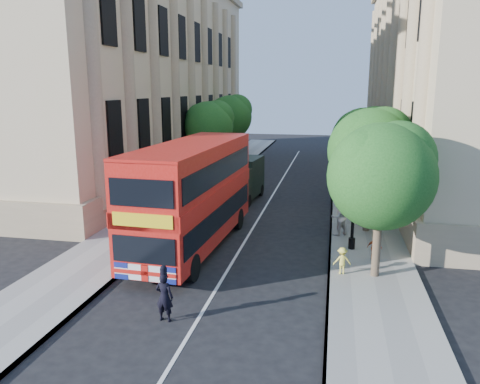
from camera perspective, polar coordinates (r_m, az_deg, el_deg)
The scene contains 17 objects.
ground at distance 16.92m, azimuth -3.59°, elevation -12.81°, with size 120.00×120.00×0.00m, color black.
pavement_right at distance 25.83m, azimuth 14.82°, elevation -4.01°, with size 3.50×80.00×0.12m, color gray.
pavement_left at distance 27.57m, azimuth -9.78°, elevation -2.72°, with size 3.50×80.00×0.12m, color gray.
building_right at distance 39.99m, azimuth 26.40°, elevation 13.83°, with size 12.00×38.00×18.00m, color #C2B286.
building_left at distance 42.69m, azimuth -13.70°, elevation 14.59°, with size 12.00×38.00×18.00m, color #C2B286.
tree_right_near at distance 18.12m, azimuth 17.01°, elevation 2.49°, with size 4.00×4.00×6.08m.
tree_right_mid at distance 24.01m, azimuth 15.75°, elevation 5.41°, with size 4.20×4.20×6.37m.
tree_right_far at distance 29.98m, azimuth 14.95°, elevation 6.54°, with size 4.00×4.00×6.15m.
tree_left_far at distance 38.22m, azimuth -3.77°, elevation 8.35°, with size 4.00×4.00×6.30m.
tree_left_back at distance 45.95m, azimuth -1.13°, elevation 9.41°, with size 4.20×4.20×6.65m.
lamp_post at distance 21.30m, azimuth 13.74°, elevation -0.64°, with size 0.32×0.32×5.16m.
double_decker_bus at distance 21.20m, azimuth -5.73°, elevation -0.06°, with size 3.24×10.44×4.77m.
box_van at distance 30.55m, azimuth 0.20°, elevation 1.43°, with size 2.36×4.94×2.74m.
police_constable at distance 15.29m, azimuth -9.20°, elevation -12.54°, with size 0.58×0.38×1.60m, color black.
woman_pedestrian at distance 23.50m, azimuth 11.94°, elevation -2.98°, with size 0.91×0.71×1.87m, color beige.
child_a at distance 20.69m, azimuth 16.09°, elevation -6.54°, with size 0.62×0.26×1.05m, color #D85926.
child_b at distance 18.88m, azimuth 12.34°, elevation -8.17°, with size 0.69×0.40×1.07m, color #F0E251.
Camera 1 is at (4.05, -14.75, 7.25)m, focal length 35.00 mm.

